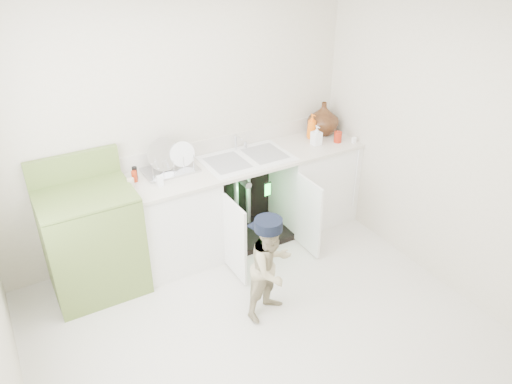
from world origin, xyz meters
TOP-DOWN VIEW (x-y plane):
  - ground at (0.00, 0.00)m, footprint 3.50×3.50m
  - room_shell at (0.00, 0.00)m, footprint 6.00×5.50m
  - counter_run at (0.59, 1.21)m, footprint 2.44×1.02m
  - avocado_stove at (-0.98, 1.18)m, footprint 0.77×0.65m
  - repair_worker at (0.18, 0.13)m, footprint 0.69×0.96m

SIDE VIEW (x-z plane):
  - ground at x=0.00m, z-range 0.00..0.00m
  - repair_worker at x=0.18m, z-range 0.01..0.92m
  - counter_run at x=0.59m, z-range -0.14..1.10m
  - avocado_stove at x=-0.98m, z-range -0.11..1.09m
  - room_shell at x=0.00m, z-range 0.62..1.88m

